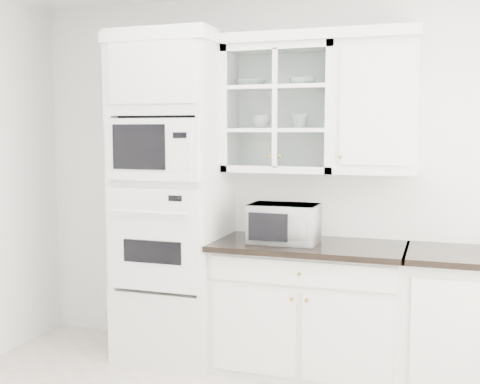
% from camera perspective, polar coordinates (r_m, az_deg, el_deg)
% --- Properties ---
extents(room_shell, '(4.00, 3.50, 2.70)m').
position_cam_1_polar(room_shell, '(3.25, -1.82, 7.33)').
color(room_shell, white).
rests_on(room_shell, ground).
extents(oven_column, '(0.76, 0.68, 2.40)m').
position_cam_1_polar(oven_column, '(4.48, -6.41, -0.57)').
color(oven_column, white).
rests_on(oven_column, ground).
extents(base_cabinet_run, '(1.32, 0.67, 0.92)m').
position_cam_1_polar(base_cabinet_run, '(4.33, 6.57, -10.75)').
color(base_cabinet_run, white).
rests_on(base_cabinet_run, ground).
extents(extra_base_cabinet, '(0.72, 0.67, 0.92)m').
position_cam_1_polar(extra_base_cabinet, '(4.25, 20.15, -11.39)').
color(extra_base_cabinet, white).
rests_on(extra_base_cabinet, ground).
extents(upper_cabinet_glass, '(0.80, 0.33, 0.90)m').
position_cam_1_polar(upper_cabinet_glass, '(4.35, 3.91, 7.85)').
color(upper_cabinet_glass, white).
rests_on(upper_cabinet_glass, room_shell).
extents(upper_cabinet_solid, '(0.55, 0.33, 0.90)m').
position_cam_1_polar(upper_cabinet_solid, '(4.23, 12.88, 7.78)').
color(upper_cabinet_solid, white).
rests_on(upper_cabinet_solid, room_shell).
extents(crown_molding, '(2.14, 0.38, 0.07)m').
position_cam_1_polar(crown_molding, '(4.39, 2.50, 14.19)').
color(crown_molding, white).
rests_on(crown_molding, room_shell).
extents(countertop_microwave, '(0.47, 0.39, 0.27)m').
position_cam_1_polar(countertop_microwave, '(4.19, 4.25, -2.97)').
color(countertop_microwave, white).
rests_on(countertop_microwave, base_cabinet_run).
extents(bowl_a, '(0.24, 0.24, 0.05)m').
position_cam_1_polar(bowl_a, '(4.42, 1.07, 10.24)').
color(bowl_a, white).
rests_on(bowl_a, upper_cabinet_glass).
extents(bowl_b, '(0.20, 0.20, 0.06)m').
position_cam_1_polar(bowl_b, '(4.34, 5.95, 10.34)').
color(bowl_b, white).
rests_on(bowl_b, upper_cabinet_glass).
extents(cup_a, '(0.14, 0.14, 0.10)m').
position_cam_1_polar(cup_a, '(4.37, 2.00, 6.65)').
color(cup_a, white).
rests_on(cup_a, upper_cabinet_glass).
extents(cup_b, '(0.12, 0.12, 0.10)m').
position_cam_1_polar(cup_b, '(4.31, 5.67, 6.68)').
color(cup_b, white).
rests_on(cup_b, upper_cabinet_glass).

